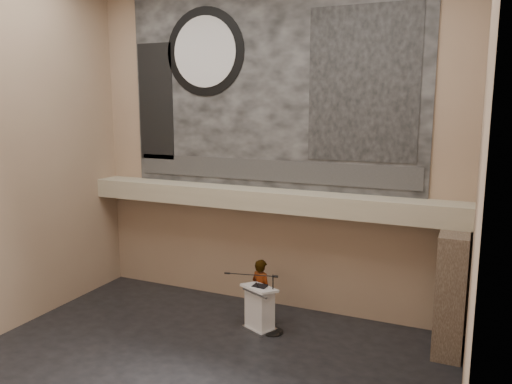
% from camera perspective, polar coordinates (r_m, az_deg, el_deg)
% --- Properties ---
extents(floor, '(10.00, 10.00, 0.00)m').
position_cam_1_polar(floor, '(10.78, -7.33, -19.89)').
color(floor, black).
rests_on(floor, ground).
extents(wall_back, '(10.00, 0.02, 8.50)m').
position_cam_1_polar(wall_back, '(12.96, 1.44, 5.15)').
color(wall_back, '#8E725A').
rests_on(wall_back, floor).
extents(wall_front, '(10.00, 0.02, 8.50)m').
position_cam_1_polar(wall_front, '(6.40, -27.05, -1.22)').
color(wall_front, '#8E725A').
rests_on(wall_front, floor).
extents(wall_right, '(0.02, 8.00, 8.50)m').
position_cam_1_polar(wall_right, '(8.02, 24.16, 1.11)').
color(wall_right, '#8E725A').
rests_on(wall_right, floor).
extents(soffit, '(10.00, 0.80, 0.50)m').
position_cam_1_polar(soffit, '(12.77, 0.73, -0.81)').
color(soffit, gray).
rests_on(soffit, wall_back).
extents(sprinkler_left, '(0.04, 0.04, 0.06)m').
position_cam_1_polar(sprinkler_left, '(13.48, -5.63, -1.49)').
color(sprinkler_left, '#B2893D').
rests_on(sprinkler_left, soffit).
extents(sprinkler_right, '(0.04, 0.04, 0.06)m').
position_cam_1_polar(sprinkler_right, '(12.18, 8.89, -2.83)').
color(sprinkler_right, '#B2893D').
rests_on(sprinkler_right, soffit).
extents(banner, '(8.00, 0.05, 5.00)m').
position_cam_1_polar(banner, '(12.88, 1.41, 11.58)').
color(banner, black).
rests_on(banner, wall_back).
extents(banner_text_strip, '(7.76, 0.02, 0.55)m').
position_cam_1_polar(banner_text_strip, '(12.96, 1.31, 2.48)').
color(banner_text_strip, '#2B2B2B').
rests_on(banner_text_strip, banner).
extents(banner_clock_rim, '(2.30, 0.02, 2.30)m').
position_cam_1_polar(banner_clock_rim, '(13.70, -5.88, 15.64)').
color(banner_clock_rim, black).
rests_on(banner_clock_rim, banner).
extents(banner_clock_face, '(1.84, 0.02, 1.84)m').
position_cam_1_polar(banner_clock_face, '(13.68, -5.92, 15.65)').
color(banner_clock_face, silver).
rests_on(banner_clock_face, banner).
extents(banner_building_print, '(2.60, 0.02, 3.60)m').
position_cam_1_polar(banner_building_print, '(12.13, 12.11, 11.91)').
color(banner_building_print, black).
rests_on(banner_building_print, banner).
extents(banner_brick_print, '(1.10, 0.02, 3.20)m').
position_cam_1_polar(banner_brick_print, '(14.49, -11.38, 10.05)').
color(banner_brick_print, black).
rests_on(banner_brick_print, banner).
extents(stone_pier, '(0.60, 1.40, 2.70)m').
position_cam_1_polar(stone_pier, '(11.80, 21.40, -10.56)').
color(stone_pier, '#403227').
rests_on(stone_pier, floor).
extents(lectern, '(0.95, 0.83, 1.14)m').
position_cam_1_polar(lectern, '(12.20, 0.42, -13.16)').
color(lectern, silver).
rests_on(lectern, floor).
extents(binder, '(0.33, 0.26, 0.04)m').
position_cam_1_polar(binder, '(11.98, 0.43, -10.70)').
color(binder, black).
rests_on(binder, lectern).
extents(papers, '(0.24, 0.31, 0.00)m').
position_cam_1_polar(papers, '(12.02, -0.08, -10.70)').
color(papers, white).
rests_on(papers, lectern).
extents(speaker_person, '(0.69, 0.57, 1.62)m').
position_cam_1_polar(speaker_person, '(12.52, 0.61, -11.26)').
color(speaker_person, silver).
rests_on(speaker_person, floor).
extents(mic_stand, '(1.39, 0.53, 1.44)m').
position_cam_1_polar(mic_stand, '(12.25, 1.73, -14.83)').
color(mic_stand, black).
rests_on(mic_stand, floor).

